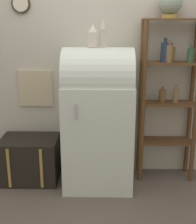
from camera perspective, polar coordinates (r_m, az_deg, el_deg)
name	(u,v)px	position (r m, az deg, el deg)	size (l,w,h in m)	color
ground_plane	(98,192)	(3.49, -0.06, -14.36)	(12.00, 12.00, 0.00)	#60564C
wall_back	(98,60)	(3.60, 0.08, 9.46)	(7.00, 0.09, 2.70)	beige
refrigerator	(98,116)	(3.37, 0.02, -0.79)	(0.74, 0.69, 1.52)	silver
suitcase_trunk	(30,159)	(3.71, -12.29, -8.40)	(0.64, 0.48, 0.50)	black
shelf_unit	(169,90)	(3.54, 12.81, 3.99)	(0.63, 0.28, 1.81)	brown
globe	(171,3)	(3.49, 13.12, 18.84)	(0.25, 0.25, 0.29)	#AD8942
vase_left	(93,36)	(3.23, -0.95, 13.66)	(0.11, 0.11, 0.23)	silver
vase_center	(103,34)	(3.23, 0.97, 14.06)	(0.08, 0.08, 0.28)	beige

